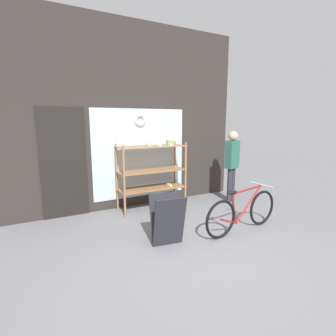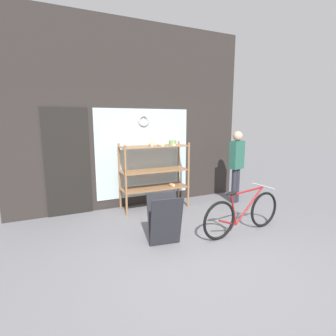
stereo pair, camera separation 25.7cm
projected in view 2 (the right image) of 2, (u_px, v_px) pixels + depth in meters
The scene contains 6 objects.
ground_plane at pixel (196, 260), 3.53m from camera, with size 30.00×30.00×0.00m, color slate.
storefront_facade at pixel (132, 120), 5.52m from camera, with size 5.13×0.13×3.85m.
display_case at pixel (156, 168), 5.51m from camera, with size 1.42×0.51×1.44m.
bicycle at pixel (243, 213), 4.33m from camera, with size 1.65×0.46×0.76m.
sandwich_board at pixel (165, 220), 3.91m from camera, with size 0.52×0.44×0.76m.
pedestrian at pixel (237, 161), 5.85m from camera, with size 0.35×0.25×1.63m.
Camera 2 is at (-1.72, -2.78, 1.85)m, focal length 28.00 mm.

